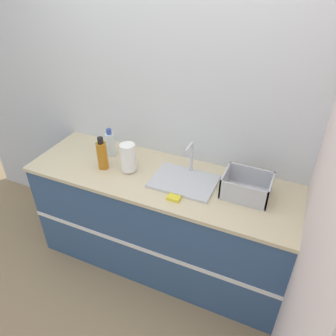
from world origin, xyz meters
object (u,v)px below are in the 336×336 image
Objects in this scene: paper_towel_roll at (128,158)px; bottle_amber at (102,155)px; sink at (184,180)px; dish_rack at (246,188)px; bottle_clear at (110,144)px.

bottle_amber is (-0.20, -0.05, 0.00)m from paper_towel_roll.
paper_towel_roll is (-0.45, -0.03, 0.10)m from sink.
sink is 1.44× the size of dish_rack.
bottle_amber is at bearing -173.00° from sink.
paper_towel_roll is 0.86× the size of bottle_amber.
bottle_clear is (-1.15, 0.07, 0.05)m from dish_rack.
sink is 0.45m from dish_rack.
dish_rack is at bearing 5.97° from bottle_amber.
sink is 1.74× the size of bottle_amber.
bottle_clear is (-0.25, 0.14, -0.01)m from paper_towel_roll.
sink reaches higher than bottle_clear.
sink is at bearing 4.41° from paper_towel_roll.
bottle_clear is at bearing 171.29° from sink.
bottle_amber reaches higher than dish_rack.
dish_rack is 1.11m from bottle_amber.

